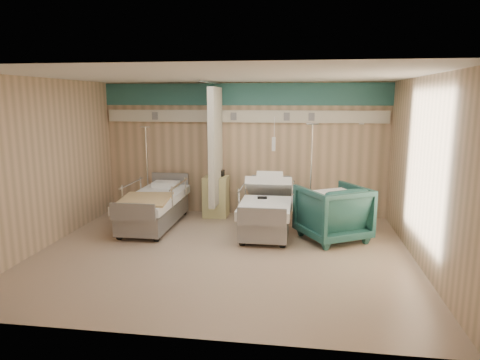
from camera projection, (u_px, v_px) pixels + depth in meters
The scene contains 13 objects.
ground at pixel (223, 253), 6.91m from camera, with size 6.00×5.00×0.00m, color gray.
room_walls at pixel (223, 137), 6.81m from camera, with size 6.04×5.04×2.82m.
bed_right at pixel (267, 215), 8.03m from camera, with size 1.00×2.16×0.63m, color white, non-canonical shape.
bed_left at pixel (154, 211), 8.34m from camera, with size 1.00×2.16×0.63m, color white, non-canonical shape.
bedside_cabinet at pixel (216, 196), 9.04m from camera, with size 0.50×0.48×0.85m, color #D9D488.
visitor_armchair at pixel (333, 213), 7.52m from camera, with size 1.04×1.07×0.98m, color #1F4E49.
waffle_blanket at pixel (336, 184), 7.37m from camera, with size 0.66×0.58×0.07m, color white.
iv_stand_right at pixel (310, 202), 8.64m from camera, with size 0.35×0.35×1.99m.
iv_stand_left at pixel (148, 195), 9.34m from camera, with size 0.34×0.34×1.88m.
call_remote at pixel (262, 198), 7.95m from camera, with size 0.18×0.08×0.04m, color black.
tan_blanket at pixel (145, 199), 7.82m from camera, with size 0.87×1.10×0.04m, color tan.
toiletry_bag at pixel (218, 173), 9.04m from camera, with size 0.23×0.15×0.13m, color black.
white_cup at pixel (213, 173), 9.07m from camera, with size 0.10×0.10×0.14m, color white.
Camera 1 is at (1.20, -6.46, 2.47)m, focal length 32.00 mm.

